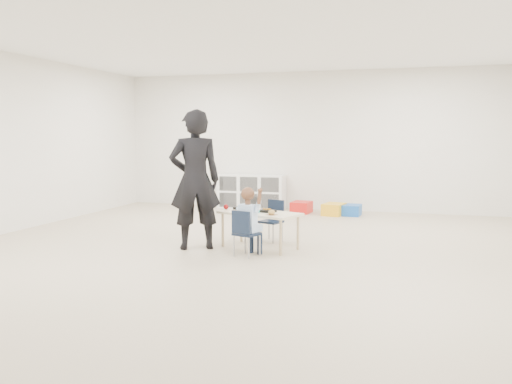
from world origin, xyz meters
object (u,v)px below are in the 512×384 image
(adult, at_px, (195,180))
(chair_near, at_px, (247,233))
(table, at_px, (260,230))
(child, at_px, (247,220))
(cubby_shelf, at_px, (251,192))

(adult, bearing_deg, chair_near, 135.43)
(table, distance_m, child, 0.55)
(table, bearing_deg, chair_near, -72.93)
(chair_near, height_order, cubby_shelf, cubby_shelf)
(chair_near, bearing_deg, adult, -176.61)
(chair_near, xyz_separation_m, cubby_shelf, (-1.27, 4.30, 0.05))
(cubby_shelf, relative_size, adult, 0.75)
(table, distance_m, chair_near, 0.51)
(table, bearing_deg, child, -72.93)
(cubby_shelf, bearing_deg, adult, -83.36)
(table, xyz_separation_m, chair_near, (-0.02, -0.51, 0.04))
(chair_near, relative_size, adult, 0.32)
(chair_near, distance_m, adult, 1.05)
(child, height_order, adult, adult)
(table, distance_m, cubby_shelf, 4.00)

